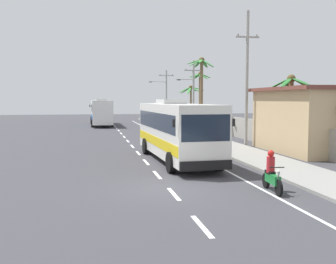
{
  "coord_description": "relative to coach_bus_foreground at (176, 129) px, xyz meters",
  "views": [
    {
      "loc": [
        -3.02,
        -15.04,
        3.6
      ],
      "look_at": [
        1.32,
        7.08,
        1.7
      ],
      "focal_mm": 41.58,
      "sensor_mm": 36.0,
      "label": 1
    }
  ],
  "objects": [
    {
      "name": "coach_bus_far_lane",
      "position": [
        -3.55,
        32.31,
        0.06
      ],
      "size": [
        3.09,
        11.94,
        3.73
      ],
      "color": "white",
      "rests_on": "ground"
    },
    {
      "name": "utility_pole_mid",
      "position": [
        6.77,
        5.89,
        3.39
      ],
      "size": [
        1.88,
        0.24,
        10.23
      ],
      "color": "#9E9E99",
      "rests_on": "ground"
    },
    {
      "name": "palm_fourth",
      "position": [
        8.53,
        25.14,
        3.04
      ],
      "size": [
        2.77,
        2.63,
        7.03
      ],
      "color": "brown",
      "rests_on": "ground"
    },
    {
      "name": "lane_markings",
      "position": [
        0.42,
        7.72,
        -1.87
      ],
      "size": [
        3.77,
        71.09,
        0.01
      ],
      "color": "white",
      "rests_on": "ground"
    },
    {
      "name": "utility_pole_far",
      "position": [
        6.93,
        22.55,
        2.48
      ],
      "size": [
        3.13,
        0.24,
        8.13
      ],
      "color": "#9E9E99",
      "rests_on": "ground"
    },
    {
      "name": "sidewalk_kerb",
      "position": [
        4.98,
        2.9,
        -1.81
      ],
      "size": [
        3.2,
        90.0,
        0.14
      ],
      "primitive_type": "cube",
      "color": "gray",
      "rests_on": "ground"
    },
    {
      "name": "motorcycle_trailing",
      "position": [
        2.03,
        -8.22,
        -1.22
      ],
      "size": [
        0.56,
        1.96,
        1.61
      ],
      "color": "black",
      "rests_on": "ground"
    },
    {
      "name": "palm_third",
      "position": [
        6.07,
        15.93,
        3.58
      ],
      "size": [
        2.9,
        2.87,
        7.82
      ],
      "color": "brown",
      "rests_on": "ground"
    },
    {
      "name": "palm_second",
      "position": [
        8.25,
        1.86,
        1.76
      ],
      "size": [
        3.08,
        3.33,
        5.26
      ],
      "color": "brown",
      "rests_on": "ground"
    },
    {
      "name": "coach_bus_foreground",
      "position": [
        0.0,
        0.0,
        0.0
      ],
      "size": [
        3.29,
        10.71,
        3.61
      ],
      "color": "silver",
      "rests_on": "ground"
    },
    {
      "name": "pedestrian_near_kerb",
      "position": [
        4.31,
        11.11,
        -0.92
      ],
      "size": [
        0.36,
        0.36,
        1.57
      ],
      "rotation": [
        0.0,
        0.0,
        4.38
      ],
      "color": "navy",
      "rests_on": "sidewalk_kerb"
    },
    {
      "name": "utility_pole_distant",
      "position": [
        6.82,
        39.21,
        2.61
      ],
      "size": [
        4.02,
        0.24,
        8.22
      ],
      "color": "#9E9E99",
      "rests_on": "ground"
    },
    {
      "name": "boundary_wall",
      "position": [
        8.78,
        6.9,
        -0.93
      ],
      "size": [
        0.24,
        60.0,
        1.89
      ],
      "primitive_type": "cube",
      "color": "#9E998E",
      "rests_on": "ground"
    },
    {
      "name": "palm_nearest",
      "position": [
        8.21,
        28.41,
        2.29
      ],
      "size": [
        3.58,
        3.16,
        5.47
      ],
      "color": "brown",
      "rests_on": "ground"
    },
    {
      "name": "motorcycle_beside_bus",
      "position": [
        2.48,
        8.81,
        -1.22
      ],
      "size": [
        0.56,
        1.96,
        1.6
      ],
      "color": "black",
      "rests_on": "ground"
    },
    {
      "name": "ground_plane",
      "position": [
        -1.82,
        -7.1,
        -1.88
      ],
      "size": [
        160.0,
        160.0,
        0.0
      ],
      "primitive_type": "plane",
      "color": "#3A3A3F"
    }
  ]
}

